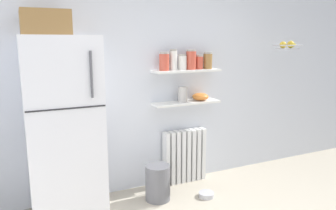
# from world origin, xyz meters

# --- Properties ---
(back_wall) EXTENTS (7.04, 0.10, 2.60)m
(back_wall) POSITION_xyz_m (0.00, 2.05, 1.30)
(back_wall) COLOR silver
(back_wall) RESTS_ON ground_plane
(refrigerator) EXTENTS (0.67, 0.66, 1.97)m
(refrigerator) POSITION_xyz_m (-1.20, 1.69, 0.93)
(refrigerator) COLOR silver
(refrigerator) RESTS_ON ground_plane
(radiator) EXTENTS (0.54, 0.12, 0.65)m
(radiator) POSITION_xyz_m (0.22, 1.92, 0.32)
(radiator) COLOR white
(radiator) RESTS_ON ground_plane
(wall_shelf_lower) EXTENTS (0.82, 0.22, 0.02)m
(wall_shelf_lower) POSITION_xyz_m (0.22, 1.89, 1.00)
(wall_shelf_lower) COLOR white
(wall_shelf_upper) EXTENTS (0.82, 0.22, 0.02)m
(wall_shelf_upper) POSITION_xyz_m (0.22, 1.89, 1.37)
(wall_shelf_upper) COLOR white
(storage_jar_0) EXTENTS (0.11, 0.11, 0.20)m
(storage_jar_0) POSITION_xyz_m (-0.06, 1.89, 1.48)
(storage_jar_0) COLOR #C64C38
(storage_jar_0) RESTS_ON wall_shelf_upper
(storage_jar_1) EXTENTS (0.09, 0.09, 0.24)m
(storage_jar_1) POSITION_xyz_m (0.05, 1.89, 1.50)
(storage_jar_1) COLOR silver
(storage_jar_1) RESTS_ON wall_shelf_upper
(storage_jar_2) EXTENTS (0.10, 0.10, 0.18)m
(storage_jar_2) POSITION_xyz_m (0.16, 1.89, 1.47)
(storage_jar_2) COLOR silver
(storage_jar_2) RESTS_ON wall_shelf_upper
(storage_jar_3) EXTENTS (0.12, 0.12, 0.23)m
(storage_jar_3) POSITION_xyz_m (0.28, 1.89, 1.49)
(storage_jar_3) COLOR #C64C38
(storage_jar_3) RESTS_ON wall_shelf_upper
(storage_jar_4) EXTENTS (0.09, 0.09, 0.17)m
(storage_jar_4) POSITION_xyz_m (0.39, 1.89, 1.46)
(storage_jar_4) COLOR #C64C38
(storage_jar_4) RESTS_ON wall_shelf_upper
(storage_jar_5) EXTENTS (0.10, 0.10, 0.20)m
(storage_jar_5) POSITION_xyz_m (0.50, 1.89, 1.48)
(storage_jar_5) COLOR olive
(storage_jar_5) RESTS_ON wall_shelf_upper
(vase) EXTENTS (0.11, 0.11, 0.18)m
(vase) POSITION_xyz_m (0.17, 1.89, 1.10)
(vase) COLOR #B2ADA8
(vase) RESTS_ON wall_shelf_lower
(shelf_bowl) EXTENTS (0.20, 0.20, 0.09)m
(shelf_bowl) POSITION_xyz_m (0.41, 1.89, 1.05)
(shelf_bowl) COLOR orange
(shelf_bowl) RESTS_ON wall_shelf_lower
(trash_bin) EXTENTS (0.27, 0.27, 0.39)m
(trash_bin) POSITION_xyz_m (-0.26, 1.62, 0.20)
(trash_bin) COLOR slate
(trash_bin) RESTS_ON ground_plane
(pet_food_bowl) EXTENTS (0.17, 0.17, 0.05)m
(pet_food_bowl) POSITION_xyz_m (0.25, 1.45, 0.03)
(pet_food_bowl) COLOR #B7B7BC
(pet_food_bowl) RESTS_ON ground_plane
(hanging_fruit_basket) EXTENTS (0.35, 0.35, 0.10)m
(hanging_fruit_basket) POSITION_xyz_m (1.45, 1.59, 1.65)
(hanging_fruit_basket) COLOR #B2B2B7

